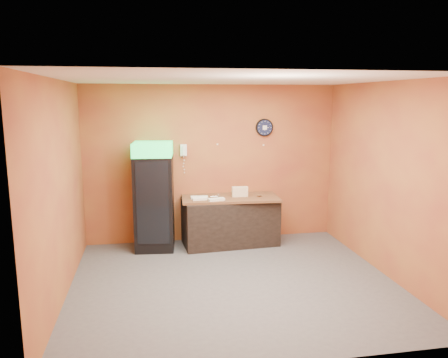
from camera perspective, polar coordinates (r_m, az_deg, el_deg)
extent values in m
plane|color=#47474C|center=(6.33, 1.26, -13.32)|extent=(4.50, 4.50, 0.00)
cube|color=#AF6D31|center=(7.85, -1.58, 2.01)|extent=(4.50, 0.02, 2.80)
cube|color=#AF6D31|center=(5.90, -20.65, -1.49)|extent=(0.02, 4.00, 2.80)
cube|color=#AF6D31|center=(6.72, 20.47, -0.09)|extent=(0.02, 4.00, 2.80)
cube|color=white|center=(5.80, 1.37, 12.90)|extent=(4.50, 4.00, 0.02)
cube|color=black|center=(7.54, -9.09, -3.10)|extent=(0.70, 0.70, 1.61)
cube|color=#1BED56|center=(7.38, -9.29, 3.85)|extent=(0.70, 0.70, 0.23)
cube|color=black|center=(7.21, -8.79, -3.15)|extent=(0.53, 0.07, 1.38)
cube|color=black|center=(7.75, 0.81, -5.59)|extent=(1.69, 0.84, 0.82)
cylinder|color=black|center=(7.96, 5.29, 6.72)|extent=(0.32, 0.05, 0.32)
cylinder|color=#0F1433|center=(7.93, 5.34, 6.70)|extent=(0.27, 0.01, 0.27)
cube|color=white|center=(7.92, 5.36, 6.70)|extent=(0.08, 0.00, 0.08)
cube|color=white|center=(7.71, -5.31, 3.77)|extent=(0.11, 0.07, 0.20)
cube|color=white|center=(7.66, -5.28, 3.73)|extent=(0.05, 0.04, 0.17)
cube|color=brown|center=(7.65, 0.82, -2.49)|extent=(1.72, 0.86, 0.04)
cube|color=#F7E2C0|center=(7.66, 2.09, -2.09)|extent=(0.28, 0.11, 0.06)
cube|color=#F7E2C0|center=(7.65, 2.09, -1.67)|extent=(0.28, 0.11, 0.06)
cube|color=#F7E2C0|center=(7.64, 2.09, -1.24)|extent=(0.28, 0.11, 0.06)
cube|color=white|center=(7.42, -3.19, -2.62)|extent=(0.26, 0.11, 0.04)
cube|color=white|center=(7.36, -1.01, -2.68)|extent=(0.30, 0.16, 0.04)
cube|color=white|center=(7.51, -3.25, -2.42)|extent=(0.30, 0.13, 0.04)
cylinder|color=silver|center=(7.63, -0.67, -2.13)|extent=(0.06, 0.06, 0.06)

